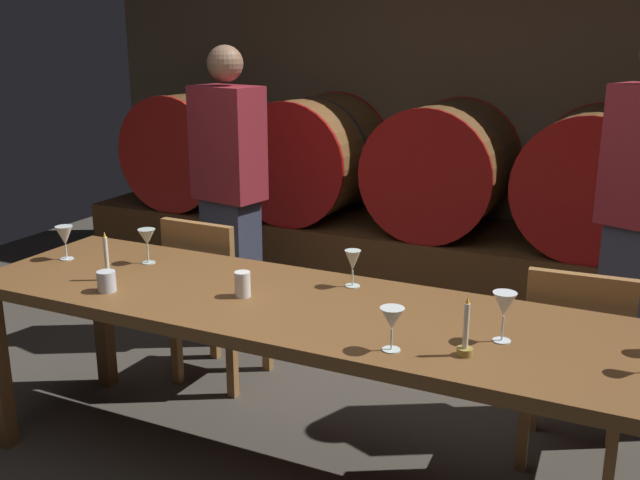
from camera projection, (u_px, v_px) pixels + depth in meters
back_wall at (469, 84)px, 5.10m from camera, size 5.74×0.24×2.80m
barrel_shelf at (439, 264)px, 4.94m from camera, size 5.17×0.90×0.50m
wine_barrel_far_left at (200, 148)px, 5.55m from camera, size 0.84×0.86×0.84m
wine_barrel_left at (313, 157)px, 5.15m from camera, size 0.84×0.86×0.84m
wine_barrel_center at (443, 167)px, 4.76m from camera, size 0.84×0.86×0.84m
wine_barrel_right at (594, 179)px, 4.37m from camera, size 0.84×0.86×0.84m
dining_table at (316, 322)px, 2.78m from camera, size 2.87×0.77×0.77m
chair_left at (212, 293)px, 3.71m from camera, size 0.41×0.41×0.88m
chair_right at (576, 359)px, 2.97m from camera, size 0.42×0.42×0.88m
guest_left at (230, 194)px, 4.20m from camera, size 0.42×0.30×1.69m
candle_left at (107, 267)px, 3.02m from camera, size 0.05×0.05×0.21m
candle_right at (465, 339)px, 2.32m from camera, size 0.05×0.05×0.20m
wine_glass_far_left at (65, 236)px, 3.28m from camera, size 0.08×0.08×0.15m
wine_glass_left at (147, 238)px, 3.23m from camera, size 0.08×0.08×0.15m
wine_glass_center_left at (353, 261)px, 2.94m from camera, size 0.07×0.07×0.15m
wine_glass_center_right at (392, 319)px, 2.34m from camera, size 0.08×0.08×0.15m
wine_glass_right at (504, 305)px, 2.41m from camera, size 0.08×0.08×0.17m
cup_far_left at (106, 281)px, 2.90m from camera, size 0.07×0.07×0.08m
cup_center_left at (243, 284)px, 2.84m from camera, size 0.06×0.06×0.10m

